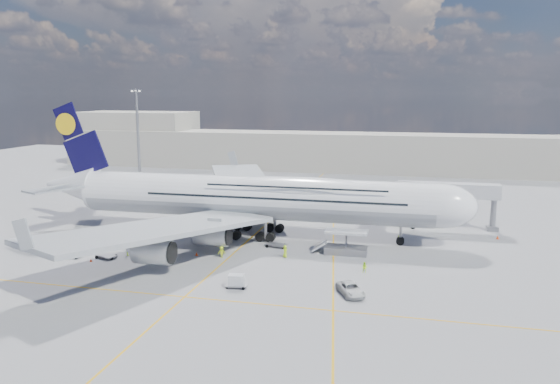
% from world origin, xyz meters
% --- Properties ---
extents(ground, '(300.00, 300.00, 0.00)m').
position_xyz_m(ground, '(0.00, 0.00, 0.00)').
color(ground, gray).
rests_on(ground, ground).
extents(taxi_line_main, '(0.25, 220.00, 0.01)m').
position_xyz_m(taxi_line_main, '(0.00, 0.00, 0.01)').
color(taxi_line_main, '#DB9C0B').
rests_on(taxi_line_main, ground).
extents(taxi_line_cross, '(120.00, 0.25, 0.01)m').
position_xyz_m(taxi_line_cross, '(0.00, -20.00, 0.01)').
color(taxi_line_cross, '#DB9C0B').
rests_on(taxi_line_cross, ground).
extents(taxi_line_diag, '(14.16, 99.06, 0.01)m').
position_xyz_m(taxi_line_diag, '(14.00, 10.00, 0.01)').
color(taxi_line_diag, '#DB9C0B').
rests_on(taxi_line_diag, ground).
extents(airliner, '(77.26, 79.15, 23.71)m').
position_xyz_m(airliner, '(0.26, 10.00, 6.87)').
color(airliner, white).
rests_on(airliner, ground).
extents(jet_bridge, '(18.80, 12.10, 8.50)m').
position_xyz_m(jet_bridge, '(29.81, 20.94, 6.85)').
color(jet_bridge, '#B7B7BC').
rests_on(jet_bridge, ground).
extents(cargo_loader, '(8.53, 3.20, 3.67)m').
position_xyz_m(cargo_loader, '(16.82, 2.89, 1.25)').
color(cargo_loader, silver).
rests_on(cargo_loader, ground).
extents(light_mast, '(3.00, 0.70, 25.50)m').
position_xyz_m(light_mast, '(-40.00, 45.00, 13.21)').
color(light_mast, gray).
rests_on(light_mast, ground).
extents(terminal, '(180.00, 16.00, 12.00)m').
position_xyz_m(terminal, '(0.00, 95.00, 6.00)').
color(terminal, '#B2AD9E').
rests_on(terminal, ground).
extents(hangar, '(40.00, 22.00, 18.00)m').
position_xyz_m(hangar, '(-70.00, 100.00, 9.00)').
color(hangar, '#B2AD9E').
rests_on(hangar, ground).
extents(tree_line, '(160.00, 6.00, 8.00)m').
position_xyz_m(tree_line, '(40.00, 140.00, 4.00)').
color(tree_line, '#193814').
rests_on(tree_line, ground).
extents(dolly_row_a, '(2.65, 1.53, 0.38)m').
position_xyz_m(dolly_row_a, '(-25.42, -8.87, 0.29)').
color(dolly_row_a, gray).
rests_on(dolly_row_a, ground).
extents(dolly_row_b, '(3.52, 2.72, 0.46)m').
position_xyz_m(dolly_row_b, '(-17.89, -7.91, 0.35)').
color(dolly_row_b, gray).
rests_on(dolly_row_b, ground).
extents(dolly_row_c, '(2.89, 1.68, 1.77)m').
position_xyz_m(dolly_row_c, '(-12.37, -4.38, 0.95)').
color(dolly_row_c, gray).
rests_on(dolly_row_c, ground).
extents(dolly_back, '(3.05, 1.98, 0.42)m').
position_xyz_m(dolly_back, '(-23.10, -8.97, 0.32)').
color(dolly_back, gray).
rests_on(dolly_back, ground).
extents(dolly_nose_far, '(2.88, 1.77, 1.73)m').
position_xyz_m(dolly_nose_far, '(5.15, -15.48, 0.93)').
color(dolly_nose_far, gray).
rests_on(dolly_nose_far, ground).
extents(dolly_nose_near, '(3.64, 2.52, 0.49)m').
position_xyz_m(dolly_nose_near, '(5.52, 3.89, 0.38)').
color(dolly_nose_near, gray).
rests_on(dolly_nose_near, ground).
extents(baggage_tug, '(3.47, 2.31, 1.99)m').
position_xyz_m(baggage_tug, '(-13.93, 0.46, 0.88)').
color(baggage_tug, white).
rests_on(baggage_tug, ground).
extents(catering_truck_inner, '(7.36, 4.58, 4.09)m').
position_xyz_m(catering_truck_inner, '(-3.61, 21.07, 1.93)').
color(catering_truck_inner, gray).
rests_on(catering_truck_inner, ground).
extents(catering_truck_outer, '(7.09, 3.03, 4.15)m').
position_xyz_m(catering_truck_outer, '(-22.65, 45.51, 1.93)').
color(catering_truck_outer, gray).
rests_on(catering_truck_outer, ground).
extents(service_van, '(4.50, 5.77, 1.46)m').
position_xyz_m(service_van, '(19.60, -14.46, 0.73)').
color(service_van, silver).
rests_on(service_van, ground).
extents(crew_nose, '(0.62, 0.48, 1.51)m').
position_xyz_m(crew_nose, '(24.76, 10.26, 0.75)').
color(crew_nose, '#9ADA17').
rests_on(crew_nose, ground).
extents(crew_loader, '(0.89, 0.78, 1.55)m').
position_xyz_m(crew_loader, '(20.55, -5.72, 0.77)').
color(crew_loader, '#C1FE1A').
rests_on(crew_loader, ground).
extents(crew_wing, '(0.40, 0.92, 1.56)m').
position_xyz_m(crew_wing, '(-15.39, -6.01, 0.78)').
color(crew_wing, '#C2FF1A').
rests_on(crew_wing, ground).
extents(crew_van, '(1.03, 1.09, 1.87)m').
position_xyz_m(crew_van, '(8.22, -1.22, 0.94)').
color(crew_van, '#CCFF1A').
rests_on(crew_van, ground).
extents(crew_tug, '(1.29, 0.92, 1.80)m').
position_xyz_m(crew_tug, '(-0.97, -3.80, 0.90)').
color(crew_tug, '#C2E217').
rests_on(crew_tug, ground).
extents(cone_nose, '(0.50, 0.50, 0.64)m').
position_xyz_m(cone_nose, '(41.08, 17.46, 0.31)').
color(cone_nose, '#FB400D').
rests_on(cone_nose, ground).
extents(cone_wing_left_inner, '(0.50, 0.50, 0.63)m').
position_xyz_m(cone_wing_left_inner, '(-10.20, 23.61, 0.31)').
color(cone_wing_left_inner, '#FB400D').
rests_on(cone_wing_left_inner, ground).
extents(cone_wing_left_outer, '(0.42, 0.42, 0.53)m').
position_xyz_m(cone_wing_left_outer, '(-20.19, 42.51, 0.26)').
color(cone_wing_left_outer, '#FB400D').
rests_on(cone_wing_left_outer, ground).
extents(cone_wing_right_inner, '(0.45, 0.45, 0.58)m').
position_xyz_m(cone_wing_right_inner, '(-5.13, -3.54, 0.28)').
color(cone_wing_right_inner, '#FB400D').
rests_on(cone_wing_right_inner, ground).
extents(cone_wing_right_outer, '(0.39, 0.39, 0.50)m').
position_xyz_m(cone_wing_right_outer, '(-19.15, -10.04, 0.24)').
color(cone_wing_right_outer, '#FB400D').
rests_on(cone_wing_right_outer, ground).
extents(cone_tail, '(0.47, 0.47, 0.59)m').
position_xyz_m(cone_tail, '(-28.95, 4.39, 0.29)').
color(cone_tail, '#FB400D').
rests_on(cone_tail, ground).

